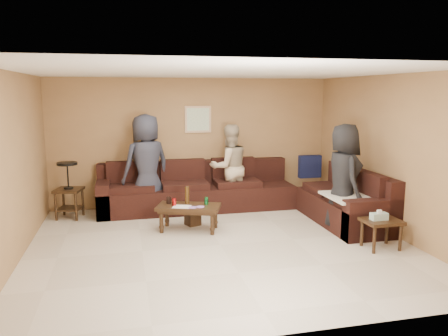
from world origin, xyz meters
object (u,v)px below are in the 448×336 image
sectional_sofa (246,197)px  side_table_right (381,223)px  waste_bin (193,218)px  person_left (147,165)px  coffee_table (189,209)px  person_right (343,178)px  end_table_left (69,189)px  person_middle (229,167)px

sectional_sofa → side_table_right: sectional_sofa is taller
side_table_right → waste_bin: bearing=144.9°
sectional_sofa → person_left: 1.91m
sectional_sofa → person_left: person_left is taller
person_left → side_table_right: bearing=116.6°
coffee_table → sectional_sofa: bearing=31.5°
person_left → coffee_table: bearing=93.4°
side_table_right → waste_bin: 3.01m
person_right → person_left: bearing=64.4°
end_table_left → person_right: (4.41, -1.70, 0.34)m
person_left → waste_bin: bearing=104.4°
sectional_sofa → person_left: size_ratio=2.52×
end_table_left → side_table_right: bearing=-30.2°
coffee_table → waste_bin: size_ratio=4.31×
coffee_table → person_middle: bearing=50.8°
person_middle → sectional_sofa: bearing=103.0°
sectional_sofa → person_right: person_right is taller
sectional_sofa → person_left: bearing=165.7°
side_table_right → person_right: 1.06m
side_table_right → person_middle: bearing=121.0°
end_table_left → person_right: size_ratio=0.58×
person_left → person_right: 3.47m
person_right → side_table_right: bearing=-169.7°
coffee_table → end_table_left: bearing=149.1°
side_table_right → coffee_table: bearing=150.4°
waste_bin → sectional_sofa: bearing=22.9°
end_table_left → person_left: person_left is taller
person_middle → person_right: (1.47, -1.71, 0.05)m
sectional_sofa → side_table_right: bearing=-57.3°
end_table_left → waste_bin: bearing=-23.7°
end_table_left → person_left: (1.37, -0.02, 0.39)m
person_right → coffee_table: bearing=81.4°
side_table_right → end_table_left: bearing=149.8°
end_table_left → person_right: bearing=-21.0°
waste_bin → person_right: person_right is taller
waste_bin → person_right: (2.34, -0.79, 0.74)m
sectional_sofa → end_table_left: 3.17m
sectional_sofa → side_table_right: size_ratio=8.10×
side_table_right → person_right: size_ratio=0.33×
person_middle → person_right: 2.26m
side_table_right → waste_bin: size_ratio=2.22×
end_table_left → coffee_table: bearing=-30.9°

